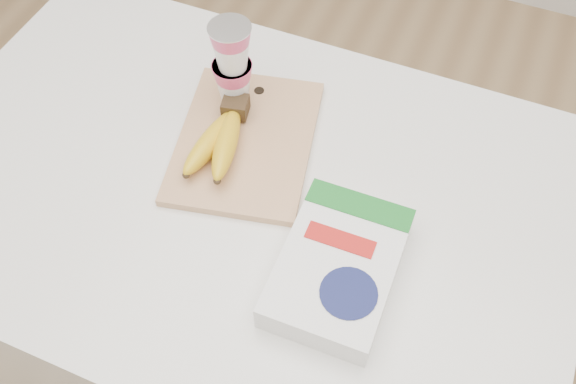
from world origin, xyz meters
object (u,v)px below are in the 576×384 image
Objects in this scene: cutting_board at (246,141)px; yogurt_stack at (232,63)px; cereal_box at (338,267)px; table at (249,297)px; bananas at (220,138)px.

yogurt_stack is at bearing 113.71° from cutting_board.
cereal_box is (0.32, -0.28, -0.09)m from yogurt_stack.
yogurt_stack is at bearing 137.44° from cereal_box.
bananas is (-0.06, 0.06, 0.50)m from table.
bananas is at bearing -77.25° from yogurt_stack.
cereal_box is at bearing -24.11° from table.
cutting_board is 1.84× the size of yogurt_stack.
cutting_board is (-0.02, 0.09, 0.47)m from table.
table is 0.48m from cutting_board.
cutting_board is at bearing 141.35° from cereal_box.
cereal_box reaches higher than table.
cutting_board is 1.59× the size of bananas.
cereal_box is at bearing -49.66° from cutting_board.
table is 6.73× the size of yogurt_stack.
table is 0.51m from bananas.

